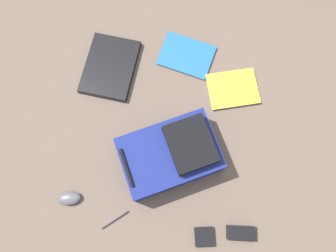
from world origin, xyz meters
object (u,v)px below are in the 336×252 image
at_px(book_red, 186,55).
at_px(book_blue, 233,89).
at_px(earbud_pouch, 204,237).
at_px(power_brick, 241,233).
at_px(backpack, 171,154).
at_px(computer_mouse, 69,198).
at_px(laptop, 110,67).
at_px(pen_black, 116,220).

bearing_deg(book_red, book_blue, 55.95).
bearing_deg(earbud_pouch, book_red, -170.81).
distance_m(book_blue, power_brick, 0.71).
height_order(backpack, computer_mouse, backpack).
relative_size(laptop, book_blue, 1.28).
xyz_separation_m(laptop, computer_mouse, (0.69, -0.10, 0.00)).
xyz_separation_m(book_blue, power_brick, (0.71, 0.06, 0.01)).
bearing_deg(backpack, laptop, -141.06).
height_order(laptop, book_blue, laptop).
height_order(book_red, pen_black, book_red).
xyz_separation_m(backpack, power_brick, (0.33, 0.35, -0.06)).
bearing_deg(laptop, book_red, 104.79).
xyz_separation_m(backpack, laptop, (-0.45, -0.36, -0.07)).
distance_m(book_red, power_brick, 0.93).
xyz_separation_m(backpack, book_red, (-0.55, 0.03, -0.08)).
distance_m(book_blue, earbud_pouch, 0.75).
xyz_separation_m(power_brick, earbud_pouch, (0.03, -0.17, -0.00)).
distance_m(power_brick, pen_black, 0.58).
height_order(book_blue, book_red, book_blue).
bearing_deg(pen_black, backpack, 143.83).
height_order(backpack, book_blue, backpack).
height_order(laptop, power_brick, power_brick).
bearing_deg(laptop, backpack, 38.94).
bearing_deg(book_blue, pen_black, -36.65).
bearing_deg(earbud_pouch, pen_black, -95.00).
bearing_deg(power_brick, computer_mouse, -96.03).
bearing_deg(power_brick, laptop, -137.49).
relative_size(book_red, pen_black, 2.22).
bearing_deg(computer_mouse, book_red, 137.82).
relative_size(backpack, book_blue, 1.79).
xyz_separation_m(book_blue, book_red, (-0.17, -0.25, -0.00)).
bearing_deg(earbud_pouch, backpack, -153.13).
height_order(laptop, earbud_pouch, laptop).
bearing_deg(book_red, power_brick, 19.66).
relative_size(book_blue, power_brick, 2.30).
xyz_separation_m(backpack, earbud_pouch, (0.36, 0.18, -0.07)).
distance_m(backpack, pen_black, 0.41).
bearing_deg(pen_black, book_red, 162.86).
xyz_separation_m(computer_mouse, pen_black, (0.08, 0.23, -0.01)).
distance_m(laptop, power_brick, 1.05).
relative_size(book_blue, computer_mouse, 2.73).
bearing_deg(computer_mouse, power_brick, 73.91).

